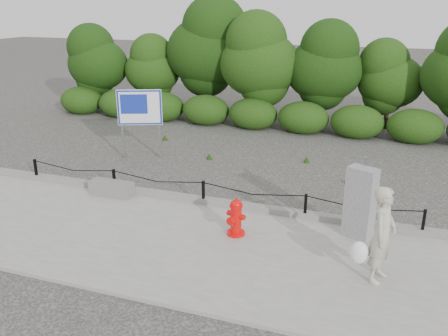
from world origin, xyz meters
TOP-DOWN VIEW (x-y plane):
  - ground at (0.00, 0.00)m, footprint 90.00×90.00m
  - sidewalk at (0.00, -2.00)m, footprint 14.00×4.00m
  - curb at (0.00, 0.05)m, footprint 14.00×0.22m
  - chain_barrier at (0.00, 0.00)m, footprint 10.06×0.06m
  - treeline at (-0.11, 8.96)m, footprint 20.00×3.77m
  - fire_hydrant at (1.25, -1.28)m, footprint 0.49×0.50m
  - pedestrian at (4.15, -2.07)m, footprint 0.79×0.73m
  - concrete_block at (-2.43, -0.25)m, footprint 1.14×0.40m
  - utility_cabinet at (3.70, -0.51)m, footprint 0.67×0.55m
  - advertising_sign at (-3.26, 2.88)m, footprint 1.30×0.59m

SIDE VIEW (x-z plane):
  - ground at x=0.00m, z-range 0.00..0.00m
  - sidewalk at x=0.00m, z-range 0.00..0.08m
  - curb at x=0.00m, z-range 0.08..0.22m
  - concrete_block at x=-2.43m, z-range 0.08..0.44m
  - chain_barrier at x=0.00m, z-range 0.16..0.76m
  - fire_hydrant at x=1.25m, z-range 0.06..0.89m
  - utility_cabinet at x=3.70m, z-range 0.00..1.70m
  - pedestrian at x=4.15m, z-range 0.06..1.83m
  - advertising_sign at x=-3.26m, z-range 0.46..2.67m
  - treeline at x=-0.11m, z-range 0.02..4.95m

